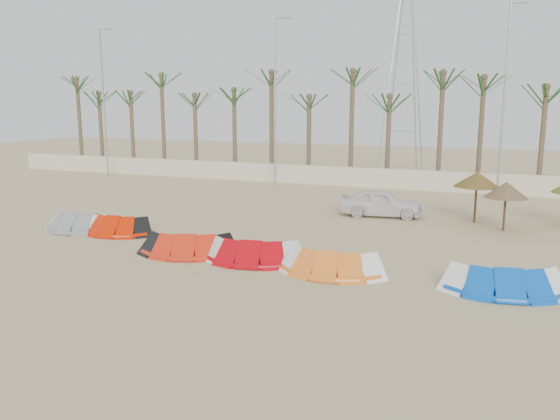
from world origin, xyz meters
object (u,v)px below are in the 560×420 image
at_px(kite_red_mid, 192,242).
at_px(kite_blue, 505,277).
at_px(kite_red_right, 257,249).
at_px(car, 381,203).
at_px(kite_grey, 80,221).
at_px(parasol_left, 477,180).
at_px(kite_orange, 333,260).
at_px(kite_red_left, 120,224).
at_px(parasol_mid, 506,190).

xyz_separation_m(kite_red_mid, kite_blue, (10.80, -0.15, -0.00)).
xyz_separation_m(kite_red_mid, kite_red_right, (2.61, 0.05, 0.00)).
bearing_deg(kite_blue, car, 120.76).
bearing_deg(car, kite_red_right, 158.61).
relative_size(kite_red_mid, kite_blue, 1.04).
distance_m(kite_grey, parasol_left, 18.09).
height_order(kite_orange, parasol_left, parasol_left).
bearing_deg(kite_orange, kite_blue, 1.79).
bearing_deg(kite_grey, car, 34.30).
bearing_deg(kite_red_left, kite_red_mid, -19.84).
relative_size(kite_orange, parasol_left, 1.46).
xyz_separation_m(kite_orange, car, (-0.43, 9.74, 0.26)).
bearing_deg(parasol_left, kite_red_left, -150.39).
xyz_separation_m(kite_orange, parasol_mid, (5.21, 8.62, 1.40)).
relative_size(kite_blue, car, 0.94).
bearing_deg(kite_grey, kite_red_left, 5.36).
bearing_deg(kite_red_right, kite_grey, 171.32).
relative_size(parasol_left, parasol_mid, 1.10).
bearing_deg(kite_red_left, kite_orange, -10.97).
bearing_deg(parasol_left, kite_red_right, -125.70).
relative_size(kite_grey, kite_red_right, 0.84).
relative_size(kite_red_mid, parasol_mid, 1.79).
bearing_deg(kite_red_mid, kite_orange, -3.22).
xyz_separation_m(kite_grey, parasol_mid, (17.33, 6.85, 1.40)).
bearing_deg(parasol_mid, car, 168.77).
xyz_separation_m(kite_grey, kite_blue, (17.38, -1.60, 0.00)).
bearing_deg(kite_red_left, kite_red_right, -12.55).
bearing_deg(kite_orange, kite_red_left, 169.03).
distance_m(kite_red_right, kite_orange, 2.95).
bearing_deg(kite_red_mid, kite_red_right, 1.09).
height_order(kite_red_left, kite_orange, same).
distance_m(kite_red_mid, parasol_left, 13.60).
height_order(kite_red_right, kite_orange, same).
xyz_separation_m(kite_red_left, kite_orange, (10.09, -1.95, 0.00)).
bearing_deg(kite_red_right, parasol_mid, 45.40).
bearing_deg(kite_red_left, parasol_left, 29.61).
height_order(kite_grey, kite_red_mid, same).
distance_m(kite_red_right, parasol_mid, 11.68).
bearing_deg(parasol_mid, kite_blue, -89.65).
bearing_deg(kite_red_right, kite_red_left, 167.45).
distance_m(kite_red_right, kite_blue, 8.20).
relative_size(kite_red_mid, kite_orange, 1.11).
relative_size(kite_red_left, car, 0.82).
distance_m(kite_red_right, car, 9.71).
height_order(kite_grey, parasol_left, parasol_left).
bearing_deg(kite_grey, kite_red_right, -8.68).
distance_m(kite_red_left, parasol_mid, 16.75).
height_order(parasol_mid, car, parasol_mid).
xyz_separation_m(parasol_left, parasol_mid, (1.27, -1.32, -0.22)).
height_order(kite_red_mid, car, car).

